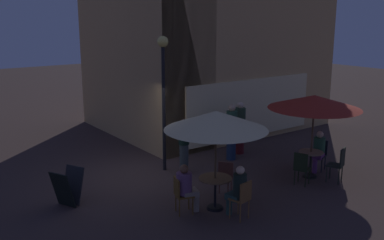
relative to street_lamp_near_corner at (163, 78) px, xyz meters
The scene contains 20 objects.
ground_plane 2.93m from the street_lamp_near_corner, behind, with size 60.00×60.00×0.00m, color #3C2E2A.
cafe_building 4.48m from the street_lamp_near_corner, 40.13° to the left, with size 8.34×6.58×8.04m.
street_lamp_near_corner is the anchor object (origin of this frame).
menu_sandwich_board 4.08m from the street_lamp_near_corner, 166.62° to the right, with size 0.82×0.78×0.91m.
cafe_table_0 4.80m from the street_lamp_near_corner, 44.17° to the right, with size 0.69×0.69×0.76m.
cafe_table_1 3.77m from the street_lamp_near_corner, 99.44° to the right, with size 0.79×0.79×0.79m.
patio_umbrella_0 4.29m from the street_lamp_near_corner, 44.17° to the right, with size 2.57×2.57×2.39m.
patio_umbrella_1 3.13m from the street_lamp_near_corner, 99.44° to the right, with size 2.42×2.42×2.41m.
cafe_chair_0 5.43m from the street_lamp_near_corner, 47.98° to the right, with size 0.54×0.54×1.00m.
cafe_chair_1 5.16m from the street_lamp_near_corner, 35.34° to the right, with size 0.50×0.50×0.90m.
cafe_chair_2 4.57m from the street_lamp_near_corner, 54.42° to the right, with size 0.49×0.49×0.94m.
cafe_chair_3 3.79m from the street_lamp_near_corner, 115.52° to the right, with size 0.51×0.51×0.88m.
cafe_chair_4 4.45m from the street_lamp_near_corner, 95.51° to the right, with size 0.44×0.44×0.92m.
cafe_chair_5 3.39m from the street_lamp_near_corner, 85.48° to the right, with size 0.55×0.55×0.87m.
patron_seated_0 5.03m from the street_lamp_near_corner, 36.81° to the right, with size 0.53×0.44×1.20m.
patron_seated_1 3.69m from the street_lamp_near_corner, 112.92° to the right, with size 0.54×0.46×1.20m.
patron_seated_2 4.26m from the street_lamp_near_corner, 96.06° to the right, with size 0.36×0.52×1.26m.
patron_standing_3 3.47m from the street_lamp_near_corner, ahead, with size 0.36×0.36×1.76m.
patron_standing_4 2.96m from the street_lamp_near_corner, 10.52° to the right, with size 0.35×0.35×1.81m.
patron_standing_5 2.06m from the street_lamp_near_corner, 60.29° to the right, with size 0.31×0.31×1.62m.
Camera 1 is at (-5.80, -10.57, 4.54)m, focal length 41.37 mm.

